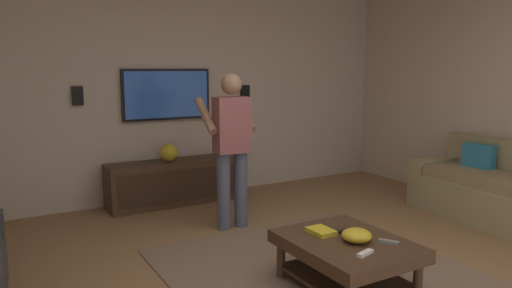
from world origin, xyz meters
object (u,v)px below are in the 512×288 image
object	(u,v)px
wall_speaker_right	(78,96)
remote_black	(345,230)
couch	(501,194)
media_console	(176,182)
person_standing	(231,141)
wall_speaker_left	(245,93)
vase_round	(169,153)
coffee_table	(346,252)
tv	(167,94)
remote_white	(365,253)
remote_grey	(389,242)
bowl	(357,235)
book	(321,231)

from	to	relation	value
wall_speaker_right	remote_black	bearing A→B (deg)	-154.36
couch	media_console	size ratio (longest dim) A/B	1.15
wall_speaker_right	media_console	bearing A→B (deg)	-103.27
person_standing	wall_speaker_left	distance (m)	1.77
couch	vase_round	xyz separation A→B (m)	(2.48, 2.94, 0.34)
wall_speaker_left	coffee_table	bearing A→B (deg)	164.82
tv	wall_speaker_right	bearing A→B (deg)	-90.70
remote_white	remote_black	world-z (taller)	same
remote_black	remote_grey	distance (m)	0.38
couch	vase_round	distance (m)	3.87
remote_black	vase_round	size ratio (longest dim) A/B	0.68
coffee_table	media_console	distance (m)	2.93
tv	couch	bearing A→B (deg)	46.20
remote_white	remote_black	bearing A→B (deg)	-127.91
media_console	remote_white	xyz separation A→B (m)	(-3.21, -0.19, 0.14)
wall_speaker_right	couch	bearing A→B (deg)	-124.99
tv	remote_grey	xyz separation A→B (m)	(-3.38, -0.49, -0.95)
tv	coffee_table	bearing A→B (deg)	5.05
coffee_table	remote_black	bearing A→B (deg)	-36.05
bowl	remote_grey	size ratio (longest dim) A/B	1.50
media_console	vase_round	xyz separation A→B (m)	(-0.02, 0.09, 0.39)
coffee_table	person_standing	xyz separation A→B (m)	(1.74, 0.09, 0.64)
couch	remote_white	xyz separation A→B (m)	(-0.72, 2.67, 0.09)
couch	person_standing	size ratio (longest dim) A/B	1.19
remote_grey	wall_speaker_left	distance (m)	3.58
remote_grey	couch	bearing A→B (deg)	-107.75
coffee_table	remote_white	distance (m)	0.34
wall_speaker_right	person_standing	bearing A→B (deg)	-138.50
remote_black	wall_speaker_left	size ratio (longest dim) A/B	0.68
tv	remote_grey	distance (m)	3.54
person_standing	media_console	bearing A→B (deg)	12.76
person_standing	vase_round	distance (m)	1.22
tv	vase_round	size ratio (longest dim) A/B	5.21
couch	remote_black	xyz separation A→B (m)	(-0.28, 2.48, 0.09)
person_standing	remote_black	xyz separation A→B (m)	(-1.60, -0.19, -0.52)
person_standing	book	world-z (taller)	person_standing
coffee_table	tv	world-z (taller)	tv
wall_speaker_right	tv	bearing A→B (deg)	-90.70
tv	book	world-z (taller)	tv
vase_round	tv	bearing A→B (deg)	-18.88
person_standing	remote_white	bearing A→B (deg)	-176.35
book	wall_speaker_left	distance (m)	3.25
coffee_table	bowl	distance (m)	0.18
couch	wall_speaker_right	distance (m)	4.91
couch	media_console	bearing A→B (deg)	-37.17
book	vase_round	world-z (taller)	vase_round
vase_round	wall_speaker_right	bearing A→B (deg)	74.65
person_standing	wall_speaker_right	bearing A→B (deg)	45.16
person_standing	book	size ratio (longest dim) A/B	7.45
media_console	person_standing	xyz separation A→B (m)	(-1.18, -0.19, 0.66)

